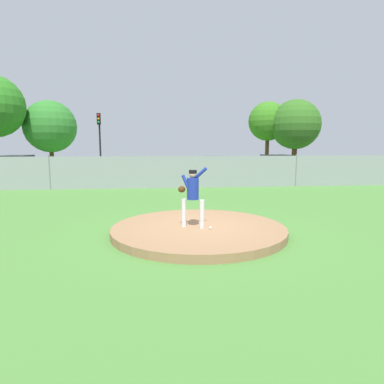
{
  "coord_description": "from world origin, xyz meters",
  "views": [
    {
      "loc": [
        -1.09,
        -8.85,
        2.46
      ],
      "look_at": [
        -0.02,
        1.59,
        0.96
      ],
      "focal_mm": 30.62,
      "sensor_mm": 36.0,
      "label": 1
    }
  ],
  "objects_px": {
    "parked_car_silver": "(275,168)",
    "parked_car_charcoal": "(79,170)",
    "parked_car_slate": "(18,169)",
    "traffic_light_near": "(100,133)",
    "parked_car_white": "(217,168)",
    "baseball": "(211,228)",
    "parked_car_champagne": "(312,168)",
    "traffic_cone_orange": "(162,174)",
    "parked_car_red": "(137,169)",
    "pitcher_youth": "(192,192)"
  },
  "relations": [
    {
      "from": "parked_car_silver",
      "to": "parked_car_charcoal",
      "type": "xyz_separation_m",
      "value": [
        -14.01,
        0.51,
        -0.09
      ]
    },
    {
      "from": "parked_car_slate",
      "to": "parked_car_charcoal",
      "type": "bearing_deg",
      "value": 1.46
    },
    {
      "from": "parked_car_silver",
      "to": "traffic_light_near",
      "type": "xyz_separation_m",
      "value": [
        -13.21,
        4.43,
        2.57
      ]
    },
    {
      "from": "parked_car_white",
      "to": "baseball",
      "type": "bearing_deg",
      "value": -100.73
    },
    {
      "from": "parked_car_champagne",
      "to": "traffic_cone_orange",
      "type": "distance_m",
      "value": 11.44
    },
    {
      "from": "parked_car_slate",
      "to": "parked_car_charcoal",
      "type": "distance_m",
      "value": 4.1
    },
    {
      "from": "traffic_light_near",
      "to": "parked_car_red",
      "type": "bearing_deg",
      "value": -52.9
    },
    {
      "from": "parked_car_slate",
      "to": "parked_car_silver",
      "type": "bearing_deg",
      "value": -1.29
    },
    {
      "from": "baseball",
      "to": "traffic_light_near",
      "type": "bearing_deg",
      "value": 107.74
    },
    {
      "from": "parked_car_white",
      "to": "traffic_cone_orange",
      "type": "bearing_deg",
      "value": 156.08
    },
    {
      "from": "parked_car_charcoal",
      "to": "parked_car_champagne",
      "type": "bearing_deg",
      "value": -0.36
    },
    {
      "from": "parked_car_red",
      "to": "parked_car_champagne",
      "type": "bearing_deg",
      "value": 0.83
    },
    {
      "from": "parked_car_slate",
      "to": "traffic_cone_orange",
      "type": "relative_size",
      "value": 7.58
    },
    {
      "from": "pitcher_youth",
      "to": "parked_car_red",
      "type": "bearing_deg",
      "value": 99.49
    },
    {
      "from": "parked_car_silver",
      "to": "parked_car_white",
      "type": "bearing_deg",
      "value": 170.71
    },
    {
      "from": "parked_car_white",
      "to": "traffic_light_near",
      "type": "xyz_separation_m",
      "value": [
        -9.0,
        3.74,
        2.63
      ]
    },
    {
      "from": "parked_car_slate",
      "to": "parked_car_champagne",
      "type": "bearing_deg",
      "value": -0.0
    },
    {
      "from": "traffic_cone_orange",
      "to": "traffic_light_near",
      "type": "distance_m",
      "value": 6.2
    },
    {
      "from": "parked_car_slate",
      "to": "parked_car_silver",
      "type": "relative_size",
      "value": 0.94
    },
    {
      "from": "parked_car_slate",
      "to": "pitcher_youth",
      "type": "bearing_deg",
      "value": -54.59
    },
    {
      "from": "parked_car_champagne",
      "to": "pitcher_youth",
      "type": "bearing_deg",
      "value": -125.53
    },
    {
      "from": "parked_car_charcoal",
      "to": "traffic_light_near",
      "type": "relative_size",
      "value": 0.83
    },
    {
      "from": "parked_car_white",
      "to": "parked_car_silver",
      "type": "relative_size",
      "value": 0.93
    },
    {
      "from": "parked_car_red",
      "to": "traffic_cone_orange",
      "type": "height_order",
      "value": "parked_car_red"
    },
    {
      "from": "baseball",
      "to": "parked_car_champagne",
      "type": "xyz_separation_m",
      "value": [
        10.11,
        15.05,
        0.52
      ]
    },
    {
      "from": "parked_car_white",
      "to": "traffic_light_near",
      "type": "relative_size",
      "value": 0.82
    },
    {
      "from": "parked_car_charcoal",
      "to": "traffic_light_near",
      "type": "height_order",
      "value": "traffic_light_near"
    },
    {
      "from": "parked_car_silver",
      "to": "parked_car_champagne",
      "type": "bearing_deg",
      "value": 7.72
    },
    {
      "from": "pitcher_youth",
      "to": "parked_car_red",
      "type": "distance_m",
      "value": 14.84
    },
    {
      "from": "parked_car_white",
      "to": "parked_car_slate",
      "type": "distance_m",
      "value": 13.91
    },
    {
      "from": "pitcher_youth",
      "to": "parked_car_silver",
      "type": "xyz_separation_m",
      "value": [
        7.58,
        14.42,
        -0.35
      ]
    },
    {
      "from": "baseball",
      "to": "traffic_light_near",
      "type": "distance_m",
      "value": 20.27
    },
    {
      "from": "pitcher_youth",
      "to": "traffic_cone_orange",
      "type": "bearing_deg",
      "value": 92.23
    },
    {
      "from": "baseball",
      "to": "parked_car_charcoal",
      "type": "bearing_deg",
      "value": 114.5
    },
    {
      "from": "parked_car_red",
      "to": "parked_car_charcoal",
      "type": "xyz_separation_m",
      "value": [
        -3.99,
        0.29,
        -0.02
      ]
    },
    {
      "from": "parked_car_silver",
      "to": "parked_car_slate",
      "type": "bearing_deg",
      "value": 178.71
    },
    {
      "from": "baseball",
      "to": "parked_car_white",
      "type": "relative_size",
      "value": 0.02
    },
    {
      "from": "parked_car_white",
      "to": "parked_car_charcoal",
      "type": "height_order",
      "value": "parked_car_white"
    },
    {
      "from": "parked_car_champagne",
      "to": "traffic_light_near",
      "type": "xyz_separation_m",
      "value": [
        -16.21,
        4.02,
        2.64
      ]
    },
    {
      "from": "pitcher_youth",
      "to": "parked_car_champagne",
      "type": "height_order",
      "value": "pitcher_youth"
    },
    {
      "from": "traffic_cone_orange",
      "to": "traffic_light_near",
      "type": "xyz_separation_m",
      "value": [
        -4.97,
        1.95,
        3.15
      ]
    },
    {
      "from": "baseball",
      "to": "parked_car_red",
      "type": "xyz_separation_m",
      "value": [
        -2.91,
        14.86,
        0.52
      ]
    },
    {
      "from": "parked_car_white",
      "to": "parked_car_slate",
      "type": "height_order",
      "value": "parked_car_slate"
    },
    {
      "from": "parked_car_champagne",
      "to": "traffic_cone_orange",
      "type": "relative_size",
      "value": 7.6
    },
    {
      "from": "baseball",
      "to": "parked_car_slate",
      "type": "bearing_deg",
      "value": 126.19
    },
    {
      "from": "parked_car_champagne",
      "to": "parked_car_silver",
      "type": "xyz_separation_m",
      "value": [
        -3.0,
        -0.41,
        0.07
      ]
    },
    {
      "from": "pitcher_youth",
      "to": "parked_car_red",
      "type": "xyz_separation_m",
      "value": [
        -2.45,
        14.63,
        -0.42
      ]
    },
    {
      "from": "parked_car_champagne",
      "to": "parked_car_silver",
      "type": "height_order",
      "value": "parked_car_silver"
    },
    {
      "from": "parked_car_silver",
      "to": "traffic_cone_orange",
      "type": "xyz_separation_m",
      "value": [
        -8.24,
        2.48,
        -0.58
      ]
    },
    {
      "from": "parked_car_silver",
      "to": "parked_car_charcoal",
      "type": "distance_m",
      "value": 14.02
    }
  ]
}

